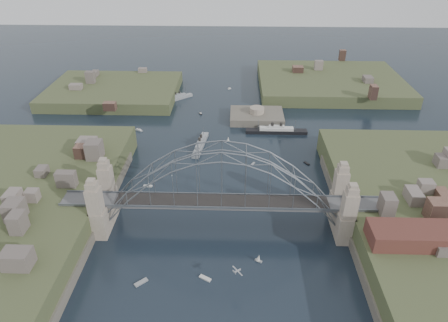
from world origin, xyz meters
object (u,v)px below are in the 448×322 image
Objects in this scene: naval_cruiser_far at (178,98)px; bridge at (222,189)px; ocean_liner at (276,131)px; wharf_shed at (414,236)px; naval_cruiser_near at (201,144)px; fort_island at (256,120)px.

bridge is at bearing -75.28° from naval_cruiser_far.
bridge reaches higher than ocean_liner.
ocean_liner is (19.26, 57.59, -11.41)m from bridge.
ocean_liner reaches higher than naval_cruiser_far.
naval_cruiser_near is (-53.55, 59.49, -9.13)m from wharf_shed.
bridge is 4.43× the size of naval_cruiser_near.
bridge is 6.44× the size of naval_cruiser_far.
naval_cruiser_near is 1.45× the size of naval_cruiser_far.
fort_island is 32.66m from naval_cruiser_near.
fort_island is 14.43m from ocean_liner.
wharf_shed reaches higher than naval_cruiser_near.
naval_cruiser_far is (-67.99, 105.33, -9.18)m from wharf_shed.
fort_island is 41.85m from naval_cruiser_far.
wharf_shed is at bearing -17.65° from bridge.
ocean_liner is (28.81, 12.10, 0.04)m from naval_cruiser_near.
wharf_shed is at bearing -48.01° from naval_cruiser_near.
fort_island is 1.10× the size of wharf_shed.
wharf_shed is at bearing -69.15° from fort_island.
bridge is at bearing 162.35° from wharf_shed.
fort_island is at bearing 120.32° from ocean_liner.
bridge is 47.87m from naval_cruiser_near.
naval_cruiser_near is at bearing -72.52° from naval_cruiser_far.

